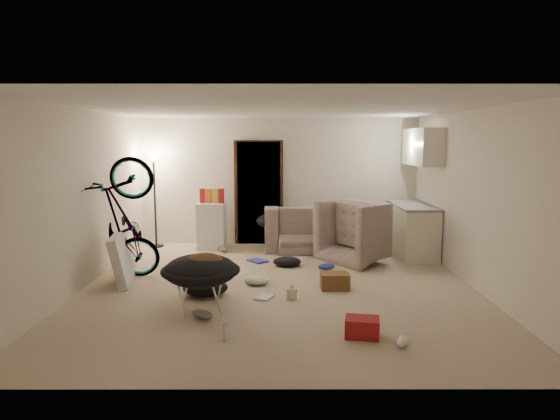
{
  "coord_description": "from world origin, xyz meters",
  "views": [
    {
      "loc": [
        0.01,
        -6.93,
        2.07
      ],
      "look_at": [
        0.02,
        0.6,
        1.01
      ],
      "focal_mm": 32.0,
      "sensor_mm": 36.0,
      "label": 1
    }
  ],
  "objects_px": {
    "floor_lamp": "(154,180)",
    "sofa": "(321,233)",
    "mini_fridge": "(212,225)",
    "drink_case_a": "(335,281)",
    "bicycle": "(125,247)",
    "drink_case_b": "(362,327)",
    "armchair": "(368,237)",
    "juicer": "(292,293)",
    "saucer_chair": "(201,278)",
    "kitchen_counter": "(412,230)",
    "tv_box": "(123,257)"
  },
  "relations": [
    {
      "from": "bicycle",
      "to": "kitchen_counter",
      "type": "bearing_deg",
      "value": -72.01
    },
    {
      "from": "floor_lamp",
      "to": "juicer",
      "type": "relative_size",
      "value": 8.7
    },
    {
      "from": "kitchen_counter",
      "to": "bicycle",
      "type": "height_order",
      "value": "bicycle"
    },
    {
      "from": "mini_fridge",
      "to": "drink_case_a",
      "type": "height_order",
      "value": "mini_fridge"
    },
    {
      "from": "floor_lamp",
      "to": "armchair",
      "type": "bearing_deg",
      "value": -14.15
    },
    {
      "from": "floor_lamp",
      "to": "drink_case_a",
      "type": "height_order",
      "value": "floor_lamp"
    },
    {
      "from": "sofa",
      "to": "bicycle",
      "type": "height_order",
      "value": "bicycle"
    },
    {
      "from": "drink_case_a",
      "to": "juicer",
      "type": "height_order",
      "value": "drink_case_a"
    },
    {
      "from": "saucer_chair",
      "to": "drink_case_b",
      "type": "xyz_separation_m",
      "value": [
        1.84,
        -0.85,
        -0.3
      ]
    },
    {
      "from": "kitchen_counter",
      "to": "saucer_chair",
      "type": "height_order",
      "value": "kitchen_counter"
    },
    {
      "from": "sofa",
      "to": "bicycle",
      "type": "relative_size",
      "value": 1.15
    },
    {
      "from": "bicycle",
      "to": "tv_box",
      "type": "height_order",
      "value": "bicycle"
    },
    {
      "from": "floor_lamp",
      "to": "saucer_chair",
      "type": "xyz_separation_m",
      "value": [
        1.45,
        -3.67,
        -0.9
      ]
    },
    {
      "from": "tv_box",
      "to": "drink_case_b",
      "type": "bearing_deg",
      "value": -42.55
    },
    {
      "from": "armchair",
      "to": "juicer",
      "type": "bearing_deg",
      "value": 112.11
    },
    {
      "from": "drink_case_b",
      "to": "armchair",
      "type": "bearing_deg",
      "value": 89.59
    },
    {
      "from": "armchair",
      "to": "sofa",
      "type": "bearing_deg",
      "value": 7.16
    },
    {
      "from": "kitchen_counter",
      "to": "saucer_chair",
      "type": "xyz_separation_m",
      "value": [
        -3.38,
        -3.02,
        -0.03
      ]
    },
    {
      "from": "bicycle",
      "to": "saucer_chair",
      "type": "height_order",
      "value": "bicycle"
    },
    {
      "from": "bicycle",
      "to": "floor_lamp",
      "type": "bearing_deg",
      "value": 1.66
    },
    {
      "from": "floor_lamp",
      "to": "bicycle",
      "type": "bearing_deg",
      "value": -87.47
    },
    {
      "from": "sofa",
      "to": "tv_box",
      "type": "xyz_separation_m",
      "value": [
        -3.1,
        -2.2,
        0.04
      ]
    },
    {
      "from": "kitchen_counter",
      "to": "armchair",
      "type": "bearing_deg",
      "value": -158.09
    },
    {
      "from": "kitchen_counter",
      "to": "tv_box",
      "type": "relative_size",
      "value": 1.38
    },
    {
      "from": "bicycle",
      "to": "armchair",
      "type": "bearing_deg",
      "value": -72.71
    },
    {
      "from": "floor_lamp",
      "to": "tv_box",
      "type": "height_order",
      "value": "floor_lamp"
    },
    {
      "from": "sofa",
      "to": "juicer",
      "type": "height_order",
      "value": "sofa"
    },
    {
      "from": "tv_box",
      "to": "juicer",
      "type": "bearing_deg",
      "value": -27.99
    },
    {
      "from": "floor_lamp",
      "to": "saucer_chair",
      "type": "height_order",
      "value": "floor_lamp"
    },
    {
      "from": "sofa",
      "to": "tv_box",
      "type": "distance_m",
      "value": 3.8
    },
    {
      "from": "kitchen_counter",
      "to": "sofa",
      "type": "bearing_deg",
      "value": 164.53
    },
    {
      "from": "sofa",
      "to": "floor_lamp",
      "type": "bearing_deg",
      "value": -5.11
    },
    {
      "from": "drink_case_a",
      "to": "sofa",
      "type": "bearing_deg",
      "value": 88.53
    },
    {
      "from": "armchair",
      "to": "mini_fridge",
      "type": "bearing_deg",
      "value": 36.19
    },
    {
      "from": "sofa",
      "to": "saucer_chair",
      "type": "relative_size",
      "value": 2.22
    },
    {
      "from": "kitchen_counter",
      "to": "juicer",
      "type": "distance_m",
      "value": 3.46
    },
    {
      "from": "armchair",
      "to": "floor_lamp",
      "type": "bearing_deg",
      "value": 39.53
    },
    {
      "from": "drink_case_a",
      "to": "juicer",
      "type": "bearing_deg",
      "value": -144.58
    },
    {
      "from": "bicycle",
      "to": "drink_case_a",
      "type": "bearing_deg",
      "value": -100.7
    },
    {
      "from": "drink_case_b",
      "to": "juicer",
      "type": "relative_size",
      "value": 1.71
    },
    {
      "from": "tv_box",
      "to": "kitchen_counter",
      "type": "bearing_deg",
      "value": 11.35
    },
    {
      "from": "drink_case_a",
      "to": "drink_case_b",
      "type": "bearing_deg",
      "value": -87.67
    },
    {
      "from": "kitchen_counter",
      "to": "juicer",
      "type": "height_order",
      "value": "kitchen_counter"
    },
    {
      "from": "saucer_chair",
      "to": "drink_case_b",
      "type": "relative_size",
      "value": 2.71
    },
    {
      "from": "floor_lamp",
      "to": "sofa",
      "type": "height_order",
      "value": "floor_lamp"
    },
    {
      "from": "juicer",
      "to": "mini_fridge",
      "type": "bearing_deg",
      "value": 114.95
    },
    {
      "from": "kitchen_counter",
      "to": "drink_case_a",
      "type": "relative_size",
      "value": 3.82
    },
    {
      "from": "bicycle",
      "to": "drink_case_b",
      "type": "height_order",
      "value": "bicycle"
    },
    {
      "from": "kitchen_counter",
      "to": "tv_box",
      "type": "xyz_separation_m",
      "value": [
        -4.73,
        -1.75,
        -0.08
      ]
    },
    {
      "from": "sofa",
      "to": "juicer",
      "type": "distance_m",
      "value": 3.13
    }
  ]
}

